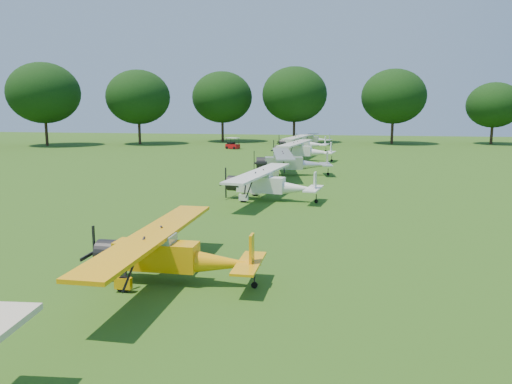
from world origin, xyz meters
TOP-DOWN VIEW (x-y plane):
  - ground at (0.00, 0.00)m, footprint 160.00×160.00m
  - tree_belt at (3.57, 0.16)m, footprint 137.36×130.27m
  - aircraft_2 at (0.33, -13.60)m, footprint 6.20×9.84m
  - aircraft_3 at (1.44, 2.55)m, footprint 6.65×10.55m
  - aircraft_4 at (1.58, 14.91)m, footprint 7.12×11.28m
  - aircraft_5 at (1.54, 27.53)m, footprint 7.25×11.49m
  - aircraft_6 at (0.56, 39.54)m, footprint 7.06×11.19m
  - aircraft_7 at (1.37, 52.01)m, footprint 5.85×9.28m
  - golf_cart at (-9.68, 41.68)m, footprint 2.21×1.81m

SIDE VIEW (x-z plane):
  - ground at x=0.00m, z-range 0.00..0.00m
  - golf_cart at x=-9.68m, z-range -0.27..1.38m
  - aircraft_7 at x=1.37m, z-range 0.15..1.97m
  - aircraft_2 at x=0.33m, z-range 0.16..2.11m
  - aircraft_3 at x=1.44m, z-range 0.17..2.24m
  - aircraft_6 at x=0.56m, z-range 0.19..2.38m
  - aircraft_4 at x=1.58m, z-range 0.19..2.40m
  - aircraft_5 at x=1.54m, z-range 0.19..2.45m
  - tree_belt at x=3.57m, z-range 0.77..15.29m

